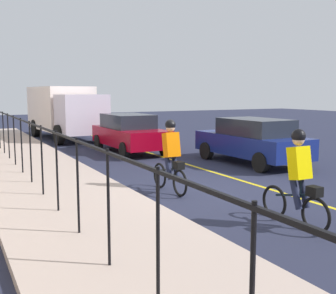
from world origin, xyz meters
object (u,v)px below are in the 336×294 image
at_px(parked_sedan_rear, 129,133).
at_px(box_truck_background, 65,110).
at_px(cyclist_lead, 171,157).
at_px(cyclist_follow, 298,178).
at_px(patrol_sedan, 252,140).

height_order(parked_sedan_rear, box_truck_background, box_truck_background).
bearing_deg(cyclist_lead, cyclist_follow, -166.71).
relative_size(cyclist_lead, box_truck_background, 0.27).
distance_m(cyclist_follow, patrol_sedan, 6.90).
xyz_separation_m(patrol_sedan, box_truck_background, (10.87, 3.83, 0.73)).
bearing_deg(cyclist_follow, cyclist_lead, 13.29).
relative_size(cyclist_follow, box_truck_background, 0.27).
distance_m(cyclist_lead, box_truck_background, 13.34).
height_order(patrol_sedan, parked_sedan_rear, same).
bearing_deg(cyclist_lead, box_truck_background, -3.48).
relative_size(patrol_sedan, box_truck_background, 0.65).
xyz_separation_m(cyclist_follow, patrol_sedan, (5.83, -3.69, -0.09)).
distance_m(patrol_sedan, box_truck_background, 11.55).
relative_size(cyclist_lead, cyclist_follow, 1.00).
xyz_separation_m(cyclist_lead, box_truck_background, (13.31, -0.70, 0.64)).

